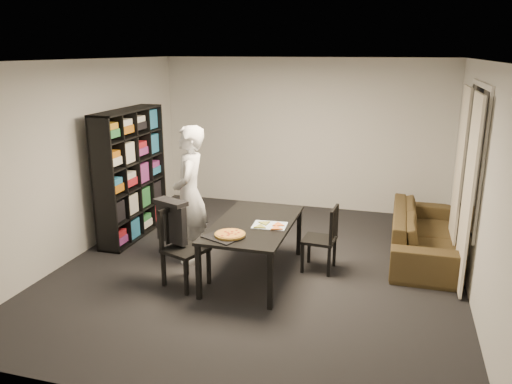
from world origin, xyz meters
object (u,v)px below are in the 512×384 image
(chair_left, at_px, (180,241))
(baking_tray, at_px, (223,237))
(pepperoni_pizza, at_px, (230,234))
(chair_right, at_px, (326,235))
(sofa, at_px, (424,233))
(bookshelf, at_px, (131,174))
(person, at_px, (190,195))
(dining_table, at_px, (254,227))

(chair_left, height_order, baking_tray, chair_left)
(chair_left, xyz_separation_m, pepperoni_pizza, (0.65, -0.07, 0.18))
(chair_right, xyz_separation_m, sofa, (1.22, 0.87, -0.17))
(chair_right, xyz_separation_m, baking_tray, (-1.02, -0.95, 0.21))
(bookshelf, relative_size, person, 1.05)
(bookshelf, relative_size, sofa, 0.88)
(chair_left, relative_size, chair_right, 1.11)
(person, bearing_deg, chair_right, 78.46)
(person, xyz_separation_m, sofa, (2.99, 1.01, -0.59))
(baking_tray, xyz_separation_m, sofa, (2.24, 1.82, -0.38))
(dining_table, xyz_separation_m, person, (-0.94, 0.24, 0.27))
(chair_left, distance_m, person, 0.80)
(bookshelf, relative_size, dining_table, 1.15)
(baking_tray, distance_m, sofa, 2.91)
(bookshelf, height_order, person, bookshelf)
(pepperoni_pizza, bearing_deg, chair_right, 43.26)
(chair_left, distance_m, pepperoni_pizza, 0.68)
(bookshelf, distance_m, person, 1.34)
(pepperoni_pizza, height_order, sofa, pepperoni_pizza)
(bookshelf, relative_size, chair_left, 2.01)
(chair_right, bearing_deg, baking_tray, -43.19)
(bookshelf, xyz_separation_m, chair_left, (1.36, -1.30, -0.41))
(chair_right, bearing_deg, dining_table, -61.71)
(chair_left, bearing_deg, pepperoni_pizza, -74.27)
(person, relative_size, pepperoni_pizza, 5.15)
(bookshelf, bearing_deg, baking_tray, -36.04)
(chair_left, relative_size, baking_tray, 2.37)
(bookshelf, height_order, sofa, bookshelf)
(dining_table, relative_size, chair_left, 1.75)
(person, bearing_deg, bookshelf, -132.81)
(chair_right, bearing_deg, chair_left, -58.58)
(person, distance_m, sofa, 3.21)
(dining_table, height_order, sofa, dining_table)
(chair_right, bearing_deg, sofa, 129.52)
(baking_tray, relative_size, pepperoni_pizza, 1.14)
(dining_table, height_order, chair_left, chair_left)
(chair_left, xyz_separation_m, sofa, (2.83, 1.70, -0.22))
(sofa, bearing_deg, baking_tray, 129.03)
(pepperoni_pizza, distance_m, sofa, 2.83)
(bookshelf, xyz_separation_m, pepperoni_pizza, (2.01, -1.37, -0.23))
(bookshelf, xyz_separation_m, chair_right, (2.97, -0.47, -0.47))
(baking_tray, xyz_separation_m, pepperoni_pizza, (0.07, 0.05, 0.02))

